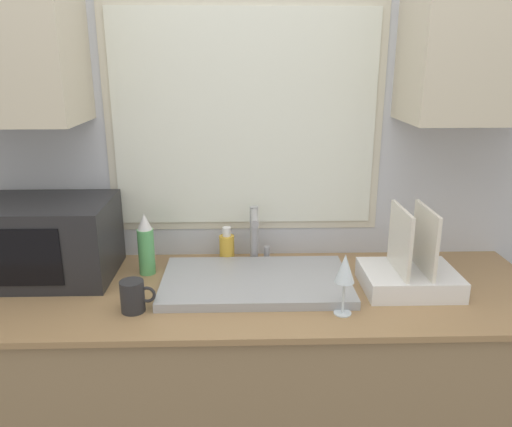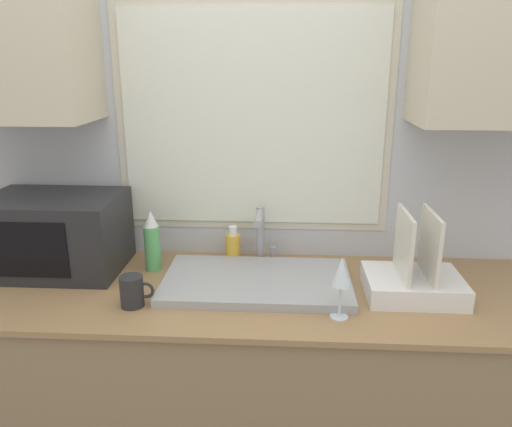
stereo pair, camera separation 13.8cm
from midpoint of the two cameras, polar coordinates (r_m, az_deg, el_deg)
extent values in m
cube|color=#8C7251|center=(1.99, -3.16, -20.41)|extent=(2.03, 0.64, 0.87)
cube|color=#99754C|center=(1.75, -3.40, -8.83)|extent=(2.06, 0.67, 0.02)
cube|color=silver|center=(1.95, -3.33, 7.01)|extent=(6.00, 0.06, 2.60)
cube|color=beige|center=(1.90, -3.42, 10.59)|extent=(1.04, 0.01, 0.86)
cube|color=white|center=(1.90, -3.42, 10.58)|extent=(0.98, 0.01, 0.80)
cube|color=beige|center=(1.89, 22.83, 20.90)|extent=(0.48, 0.32, 0.74)
cube|color=#9EA0A5|center=(1.76, -2.31, -7.81)|extent=(0.65, 0.39, 0.03)
cylinder|color=#99999E|center=(1.93, -2.28, -2.42)|extent=(0.03, 0.03, 0.22)
cylinder|color=#99999E|center=(1.82, -2.34, -0.46)|extent=(0.03, 0.16, 0.03)
cylinder|color=#99999E|center=(1.96, -0.78, -4.64)|extent=(0.02, 0.02, 0.06)
cube|color=#232326|center=(1.97, -24.98, -2.74)|extent=(0.49, 0.34, 0.28)
cube|color=black|center=(1.84, -28.09, -4.55)|extent=(0.32, 0.01, 0.20)
cube|color=white|center=(1.78, 14.96, -7.34)|extent=(0.32, 0.25, 0.07)
cube|color=silver|center=(1.72, 13.98, -2.99)|extent=(0.01, 0.22, 0.22)
cube|color=silver|center=(1.74, 16.65, -2.92)|extent=(0.01, 0.22, 0.22)
cylinder|color=#59B266|center=(1.89, -14.49, -4.26)|extent=(0.06, 0.06, 0.17)
cone|color=silver|center=(1.85, -14.75, -0.93)|extent=(0.05, 0.05, 0.06)
cylinder|color=gold|center=(1.95, -5.38, -4.07)|extent=(0.06, 0.06, 0.11)
cylinder|color=white|center=(1.92, -5.44, -2.10)|extent=(0.03, 0.03, 0.04)
cylinder|color=#262628|center=(1.64, -16.33, -9.11)|extent=(0.08, 0.08, 0.10)
torus|color=#262628|center=(1.62, -14.77, -9.00)|extent=(0.05, 0.01, 0.05)
cylinder|color=silver|center=(1.59, 7.38, -11.26)|extent=(0.06, 0.06, 0.00)
cylinder|color=silver|center=(1.57, 7.46, -9.52)|extent=(0.01, 0.01, 0.10)
cone|color=silver|center=(1.53, 7.60, -6.26)|extent=(0.06, 0.06, 0.09)
camera|label=1|loc=(0.07, -92.44, -0.76)|focal=35.00mm
camera|label=2|loc=(0.07, 87.56, 0.76)|focal=35.00mm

